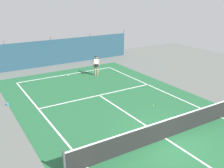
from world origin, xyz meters
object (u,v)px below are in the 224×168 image
(tennis_net, at_px, (166,129))
(tennis_player, at_px, (96,64))
(tennis_ball_midcourt, at_px, (99,71))
(tennis_ball_near_player, at_px, (153,105))
(water_bottle, at_px, (8,104))

(tennis_net, bearing_deg, tennis_player, 79.35)
(tennis_net, xyz_separation_m, tennis_ball_midcourt, (2.66, 11.23, -0.48))
(tennis_player, bearing_deg, tennis_net, 100.67)
(tennis_player, height_order, tennis_ball_near_player, tennis_player)
(tennis_ball_midcourt, bearing_deg, tennis_player, -130.39)
(tennis_ball_near_player, bearing_deg, tennis_player, 89.96)
(tennis_ball_near_player, relative_size, water_bottle, 0.28)
(tennis_player, bearing_deg, tennis_ball_near_player, 111.28)
(tennis_net, xyz_separation_m, water_bottle, (-5.53, 7.83, -0.39))
(tennis_player, xyz_separation_m, tennis_ball_near_player, (-0.01, -7.22, -0.93))
(tennis_player, xyz_separation_m, tennis_ball_midcourt, (0.71, 0.83, -0.93))
(tennis_ball_midcourt, bearing_deg, water_bottle, -157.48)
(tennis_net, height_order, tennis_ball_near_player, tennis_net)
(tennis_ball_near_player, bearing_deg, tennis_net, -121.56)
(tennis_ball_midcourt, relative_size, water_bottle, 0.28)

